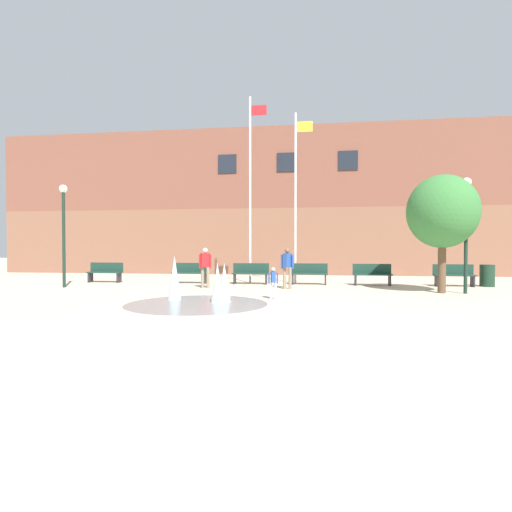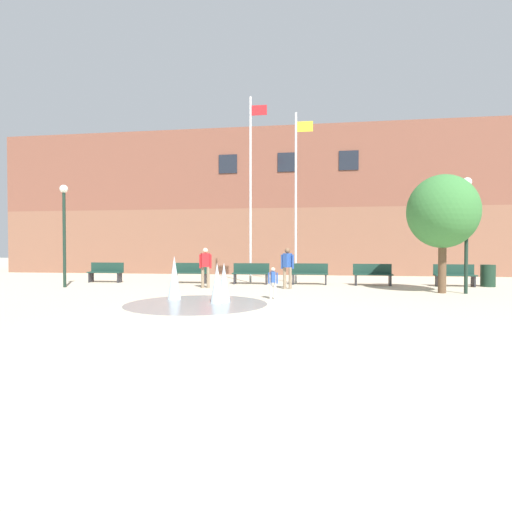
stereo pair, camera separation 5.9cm
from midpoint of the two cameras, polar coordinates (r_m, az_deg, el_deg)
The scene contains 18 objects.
ground_plane at distance 7.26m, azimuth -3.51°, elevation -11.53°, with size 100.00×100.00×0.00m, color #BCB299.
library_building at distance 26.46m, azimuth 4.92°, elevation 7.18°, with size 36.00×6.05×8.72m.
splash_fountain at distance 11.92m, azimuth -7.82°, elevation -4.09°, with size 4.03×4.03×1.35m.
park_bench_far_left at distance 19.68m, azimuth -20.57°, elevation -2.14°, with size 1.60×0.44×0.91m.
park_bench_left_of_flagpoles at distance 18.18m, azimuth -9.19°, elevation -2.35°, with size 1.60×0.44×0.91m.
park_bench_center at distance 17.55m, azimuth -0.64°, elevation -2.46°, with size 1.60×0.44×0.91m.
park_bench_under_right_flagpole at distance 17.47m, azimuth 7.73°, elevation -2.49°, with size 1.60×0.44×0.91m.
park_bench_near_trashcan at distance 17.60m, azimuth 16.41°, elevation -2.50°, with size 1.60×0.44×0.91m.
park_bench_far_right at distance 18.34m, azimuth 26.59°, elevation -2.43°, with size 1.60×0.44×0.91m.
child_with_pink_shirt at distance 12.42m, azimuth 2.57°, elevation -3.51°, with size 0.31×0.24×0.99m.
teen_by_trashcan at distance 15.50m, azimuth 4.62°, elevation -1.26°, with size 0.50×0.39×1.59m.
adult_near_bench at distance 15.91m, azimuth -7.14°, elevation -1.21°, with size 0.50×0.34×1.59m.
flagpole_left at distance 18.36m, azimuth -0.62°, elevation 10.16°, with size 0.80×0.10×8.42m.
flagpole_right at distance 18.11m, azimuth 5.90°, elevation 8.95°, with size 0.80×0.10×7.60m.
lamp_post_left_lane at distance 17.81m, azimuth -25.64°, elevation 4.53°, with size 0.32×0.32×4.12m.
lamp_post_right_lane at distance 15.67m, azimuth 27.96°, elevation 4.79°, with size 0.32×0.32×4.03m.
trash_can at distance 18.94m, azimuth 30.30°, elevation -2.44°, with size 0.56×0.56×0.90m, color #193323.
street_tree_near_building at distance 15.53m, azimuth 25.22°, elevation 5.73°, with size 2.42×2.42×4.16m.
Camera 2 is at (1.44, -6.93, 1.60)m, focal length 28.00 mm.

